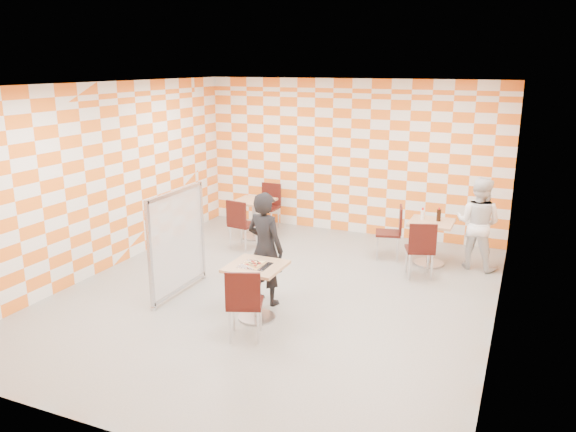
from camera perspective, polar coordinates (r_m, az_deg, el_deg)
The scene contains 15 objects.
room_shell at distance 8.32m, azimuth 0.30°, elevation 2.97°, with size 7.00×7.00×7.00m.
main_table at distance 7.38m, azimuth -3.25°, elevation -6.74°, with size 0.70×0.70×0.75m.
second_table at distance 9.63m, azimuth 14.28°, elevation -1.90°, with size 0.70×0.70×0.75m.
empty_table at distance 10.79m, azimuth -3.46°, elevation 0.38°, with size 0.70×0.70×0.75m.
chair_main_front at distance 6.80m, azimuth -4.49°, elevation -8.44°, with size 0.55×0.55×0.92m.
chair_second_front at distance 8.93m, azimuth 13.36°, elevation -2.96°, with size 0.54×0.54×0.92m.
chair_second_side at distance 9.77m, azimuth 10.70°, elevation -1.23°, with size 0.52×0.51×0.92m.
chair_empty_near at distance 10.09m, azimuth -4.90°, elevation -0.49°, with size 0.48×0.49×0.92m.
chair_empty_far at distance 11.39m, azimuth -1.92°, elevation 1.39°, with size 0.42×0.43×0.92m.
partition at distance 8.23m, azimuth -11.15°, elevation -2.59°, with size 0.08×1.38×1.55m.
man_dark at distance 7.77m, azimuth -2.33°, elevation -3.31°, with size 0.58×0.38×1.60m, color black.
man_white at distance 9.63m, azimuth 18.75°, elevation -0.69°, with size 0.74×0.58×1.52m, color white.
pizza_on_foil at distance 7.27m, azimuth -3.34°, elevation -4.90°, with size 0.40×0.40×0.04m.
sport_bottle at distance 9.63m, azimuth 13.50°, elevation 0.18°, with size 0.06×0.06×0.20m.
soda_bottle at distance 9.58m, azimuth 15.07°, elevation 0.09°, with size 0.07×0.07×0.23m.
Camera 1 is at (3.18, -6.94, 3.27)m, focal length 35.00 mm.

